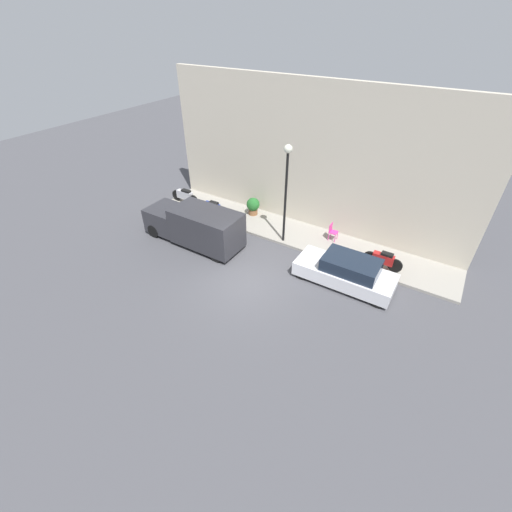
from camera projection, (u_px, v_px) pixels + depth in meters
name	position (u px, v px, depth m)	size (l,w,h in m)	color
ground_plane	(246.00, 282.00, 15.18)	(60.00, 60.00, 0.00)	#47474C
sidewalk	(293.00, 233.00, 18.33)	(2.48, 16.48, 0.13)	gray
building_facade	(311.00, 159.00, 17.14)	(0.30, 16.48, 7.42)	beige
parked_car	(346.00, 272.00, 14.74)	(1.66, 4.25, 1.35)	silver
delivery_van	(194.00, 225.00, 17.21)	(1.83, 5.32, 1.97)	#2D2D33
scooter_silver	(185.00, 196.00, 20.77)	(0.30, 2.01, 0.88)	#B7B7BF
motorcycle_red	(383.00, 259.00, 15.54)	(0.30, 1.78, 0.84)	#B21E1E
motorcycle_blue	(212.00, 207.00, 19.78)	(0.30, 1.89, 0.73)	navy
streetlamp	(287.00, 177.00, 15.64)	(0.38, 0.38, 4.95)	black
potted_plant	(253.00, 206.00, 19.57)	(0.75, 0.75, 1.01)	brown
cafe_chair	(332.00, 231.00, 17.43)	(0.40, 0.40, 0.89)	#D8338C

